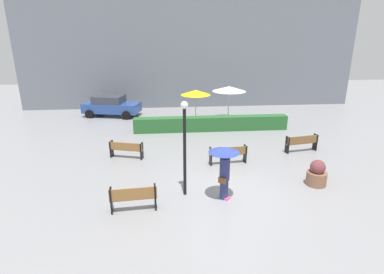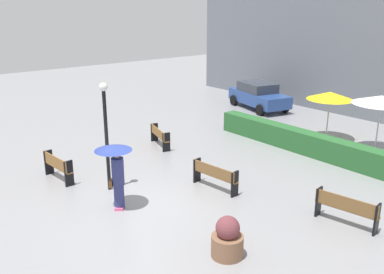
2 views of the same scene
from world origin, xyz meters
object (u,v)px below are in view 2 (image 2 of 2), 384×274
bench_near_left (57,166)px  patio_umbrella_yellow (330,96)px  bench_far_right (346,208)px  lamp_post (106,125)px  bench_mid_center (214,175)px  planter_pot (227,239)px  patio_umbrella_white (382,100)px  bench_far_left (159,135)px  pedestrian_with_umbrella (116,166)px  parked_car (258,95)px

bench_near_left → patio_umbrella_yellow: 12.20m
bench_far_right → lamp_post: bearing=-148.1°
bench_mid_center → planter_pot: 4.05m
bench_mid_center → patio_umbrella_white: patio_umbrella_white is taller
bench_far_right → bench_near_left: size_ratio=1.11×
bench_mid_center → planter_pot: planter_pot is taller
planter_pot → lamp_post: lamp_post is taller
bench_mid_center → bench_near_left: 5.66m
bench_far_right → bench_mid_center: bearing=-163.5°
bench_mid_center → bench_far_right: (4.22, 1.25, 0.01)m
bench_far_left → lamp_post: bearing=-56.1°
pedestrian_with_umbrella → lamp_post: 1.73m
bench_near_left → patio_umbrella_yellow: size_ratio=0.72×
planter_pot → patio_umbrella_yellow: size_ratio=0.48×
bench_near_left → pedestrian_with_umbrella: size_ratio=0.80×
bench_mid_center → bench_far_right: 4.40m
parked_car → planter_pot: bearing=-50.6°
bench_far_right → patio_umbrella_white: (-2.61, 6.58, 1.77)m
patio_umbrella_white → pedestrian_with_umbrella: bearing=-102.5°
pedestrian_with_umbrella → planter_pot: 4.25m
bench_mid_center → bench_near_left: bench_near_left is taller
bench_near_left → planter_pot: size_ratio=1.51×
patio_umbrella_white → parked_car: size_ratio=0.56×
bench_mid_center → parked_car: size_ratio=0.42×
bench_mid_center → patio_umbrella_white: (1.61, 7.83, 1.78)m
lamp_post → bench_mid_center: bearing=50.7°
bench_mid_center → lamp_post: 4.01m
bench_near_left → planter_pot: planter_pot is taller
lamp_post → parked_car: size_ratio=0.83×
bench_far_right → bench_near_left: bench_near_left is taller
pedestrian_with_umbrella → patio_umbrella_white: size_ratio=0.83×
planter_pot → bench_far_right: bearing=74.7°
lamp_post → parked_car: bearing=110.4°
patio_umbrella_yellow → parked_car: (-6.26, 2.22, -1.29)m
pedestrian_with_umbrella → planter_pot: size_ratio=1.89×
pedestrian_with_umbrella → parked_car: bearing=114.9°
planter_pot → pedestrian_with_umbrella: bearing=-168.8°
bench_far_right → lamp_post: lamp_post is taller
patio_umbrella_yellow → patio_umbrella_white: size_ratio=0.92×
bench_near_left → patio_umbrella_yellow: (3.40, 11.62, 1.55)m
bench_far_right → patio_umbrella_yellow: size_ratio=0.80×
bench_mid_center → planter_pot: bearing=-37.7°
planter_pot → bench_near_left: bearing=-169.6°
lamp_post → planter_pot: bearing=3.3°
bench_mid_center → lamp_post: bearing=-129.3°
pedestrian_with_umbrella → parked_car: size_ratio=0.46×
lamp_post → patio_umbrella_white: lamp_post is taller
pedestrian_with_umbrella → parked_car: 14.65m
bench_far_left → pedestrian_with_umbrella: 6.15m
bench_near_left → patio_umbrella_yellow: patio_umbrella_yellow is taller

